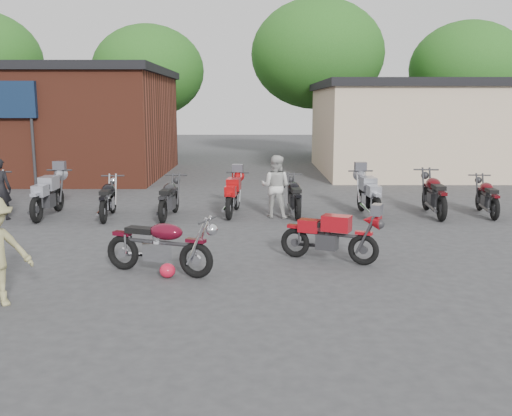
{
  "coord_description": "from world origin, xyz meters",
  "views": [
    {
      "loc": [
        0.77,
        -9.18,
        2.85
      ],
      "look_at": [
        0.76,
        1.5,
        0.9
      ],
      "focal_mm": 40.0,
      "sensor_mm": 36.0,
      "label": 1
    }
  ],
  "objects_px": {
    "vintage_motorcycle": "(160,242)",
    "row_bike_3": "(169,196)",
    "person_light": "(276,186)",
    "row_bike_1": "(48,193)",
    "sportbike": "(331,234)",
    "row_bike_4": "(233,193)",
    "helmet": "(168,270)",
    "row_bike_8": "(487,195)",
    "row_bike_7": "(434,192)",
    "person_dark": "(0,189)",
    "row_bike_2": "(108,197)",
    "row_bike_6": "(369,193)",
    "row_bike_5": "(294,194)"
  },
  "relations": [
    {
      "from": "row_bike_2",
      "to": "row_bike_4",
      "type": "height_order",
      "value": "row_bike_4"
    },
    {
      "from": "row_bike_3",
      "to": "row_bike_1",
      "type": "bearing_deg",
      "value": 92.0
    },
    {
      "from": "row_bike_5",
      "to": "vintage_motorcycle",
      "type": "bearing_deg",
      "value": 150.39
    },
    {
      "from": "row_bike_4",
      "to": "row_bike_1",
      "type": "bearing_deg",
      "value": 99.25
    },
    {
      "from": "person_dark",
      "to": "row_bike_2",
      "type": "relative_size",
      "value": 0.82
    },
    {
      "from": "row_bike_5",
      "to": "person_light",
      "type": "bearing_deg",
      "value": 115.76
    },
    {
      "from": "row_bike_1",
      "to": "row_bike_8",
      "type": "height_order",
      "value": "row_bike_1"
    },
    {
      "from": "row_bike_2",
      "to": "row_bike_6",
      "type": "height_order",
      "value": "row_bike_6"
    },
    {
      "from": "vintage_motorcycle",
      "to": "row_bike_4",
      "type": "relative_size",
      "value": 1.0
    },
    {
      "from": "row_bike_1",
      "to": "row_bike_2",
      "type": "xyz_separation_m",
      "value": [
        1.58,
        -0.16,
        -0.07
      ]
    },
    {
      "from": "helmet",
      "to": "row_bike_2",
      "type": "xyz_separation_m",
      "value": [
        -2.28,
        5.07,
        0.43
      ]
    },
    {
      "from": "person_dark",
      "to": "row_bike_3",
      "type": "relative_size",
      "value": 0.81
    },
    {
      "from": "row_bike_7",
      "to": "row_bike_2",
      "type": "bearing_deg",
      "value": 95.37
    },
    {
      "from": "row_bike_7",
      "to": "row_bike_1",
      "type": "bearing_deg",
      "value": 94.04
    },
    {
      "from": "helmet",
      "to": "row_bike_4",
      "type": "height_order",
      "value": "row_bike_4"
    },
    {
      "from": "row_bike_1",
      "to": "row_bike_5",
      "type": "relative_size",
      "value": 1.13
    },
    {
      "from": "row_bike_3",
      "to": "row_bike_7",
      "type": "relative_size",
      "value": 0.91
    },
    {
      "from": "row_bike_6",
      "to": "row_bike_4",
      "type": "bearing_deg",
      "value": 82.59
    },
    {
      "from": "row_bike_3",
      "to": "row_bike_5",
      "type": "relative_size",
      "value": 1.02
    },
    {
      "from": "vintage_motorcycle",
      "to": "row_bike_3",
      "type": "relative_size",
      "value": 1.01
    },
    {
      "from": "row_bike_2",
      "to": "row_bike_6",
      "type": "relative_size",
      "value": 0.91
    },
    {
      "from": "person_light",
      "to": "row_bike_7",
      "type": "bearing_deg",
      "value": -158.61
    },
    {
      "from": "vintage_motorcycle",
      "to": "sportbike",
      "type": "bearing_deg",
      "value": 35.22
    },
    {
      "from": "row_bike_3",
      "to": "vintage_motorcycle",
      "type": "bearing_deg",
      "value": -169.02
    },
    {
      "from": "sportbike",
      "to": "row_bike_3",
      "type": "bearing_deg",
      "value": 155.29
    },
    {
      "from": "person_dark",
      "to": "row_bike_1",
      "type": "relative_size",
      "value": 0.73
    },
    {
      "from": "row_bike_2",
      "to": "sportbike",
      "type": "bearing_deg",
      "value": -133.37
    },
    {
      "from": "person_dark",
      "to": "row_bike_5",
      "type": "height_order",
      "value": "person_dark"
    },
    {
      "from": "helmet",
      "to": "person_light",
      "type": "relative_size",
      "value": 0.17
    },
    {
      "from": "row_bike_2",
      "to": "row_bike_8",
      "type": "distance_m",
      "value": 9.75
    },
    {
      "from": "row_bike_1",
      "to": "row_bike_4",
      "type": "relative_size",
      "value": 1.09
    },
    {
      "from": "person_dark",
      "to": "row_bike_4",
      "type": "xyz_separation_m",
      "value": [
        5.77,
        0.67,
        -0.21
      ]
    },
    {
      "from": "person_light",
      "to": "row_bike_5",
      "type": "height_order",
      "value": "person_light"
    },
    {
      "from": "person_light",
      "to": "row_bike_3",
      "type": "xyz_separation_m",
      "value": [
        -2.7,
        -0.04,
        -0.24
      ]
    },
    {
      "from": "row_bike_5",
      "to": "row_bike_6",
      "type": "distance_m",
      "value": 1.9
    },
    {
      "from": "helmet",
      "to": "row_bike_8",
      "type": "relative_size",
      "value": 0.14
    },
    {
      "from": "row_bike_4",
      "to": "row_bike_8",
      "type": "distance_m",
      "value": 6.6
    },
    {
      "from": "row_bike_2",
      "to": "row_bike_1",
      "type": "bearing_deg",
      "value": 79.15
    },
    {
      "from": "row_bike_4",
      "to": "vintage_motorcycle",
      "type": "bearing_deg",
      "value": 174.85
    },
    {
      "from": "vintage_motorcycle",
      "to": "row_bike_6",
      "type": "height_order",
      "value": "row_bike_6"
    },
    {
      "from": "row_bike_2",
      "to": "row_bike_4",
      "type": "bearing_deg",
      "value": -86.63
    },
    {
      "from": "row_bike_7",
      "to": "row_bike_3",
      "type": "bearing_deg",
      "value": 95.51
    },
    {
      "from": "row_bike_6",
      "to": "person_light",
      "type": "bearing_deg",
      "value": 89.52
    },
    {
      "from": "sportbike",
      "to": "row_bike_8",
      "type": "relative_size",
      "value": 0.97
    },
    {
      "from": "sportbike",
      "to": "row_bike_3",
      "type": "relative_size",
      "value": 0.94
    },
    {
      "from": "row_bike_6",
      "to": "row_bike_8",
      "type": "distance_m",
      "value": 3.12
    },
    {
      "from": "row_bike_8",
      "to": "vintage_motorcycle",
      "type": "bearing_deg",
      "value": 130.66
    },
    {
      "from": "person_light",
      "to": "row_bike_1",
      "type": "bearing_deg",
      "value": 17.04
    },
    {
      "from": "row_bike_4",
      "to": "row_bike_7",
      "type": "bearing_deg",
      "value": -85.5
    },
    {
      "from": "row_bike_1",
      "to": "row_bike_6",
      "type": "xyz_separation_m",
      "value": [
        8.21,
        0.05,
        -0.01
      ]
    }
  ]
}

